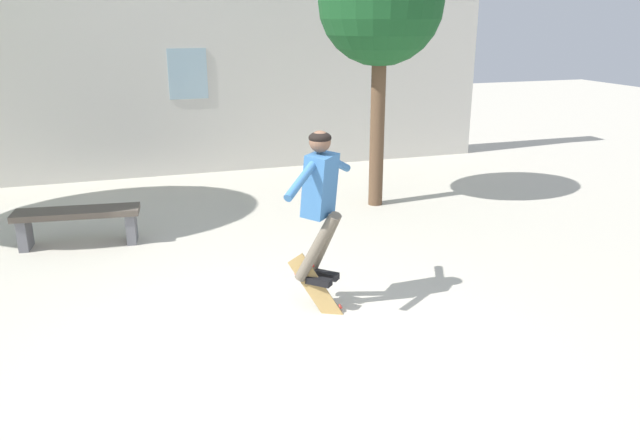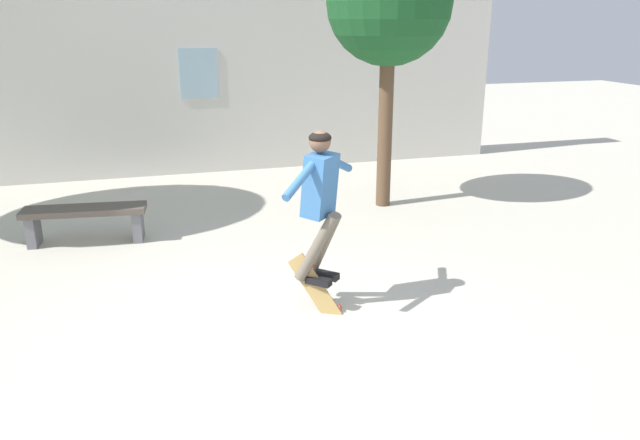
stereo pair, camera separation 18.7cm
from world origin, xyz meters
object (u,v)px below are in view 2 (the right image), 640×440
(park_bench, at_px, (85,217))
(skateboard_flipping, at_px, (317,292))
(skater, at_px, (320,193))
(tree_right, at_px, (389,4))

(park_bench, height_order, skateboard_flipping, skateboard_flipping)
(skater, relative_size, skateboard_flipping, 2.00)
(tree_right, relative_size, park_bench, 2.48)
(skater, bearing_deg, park_bench, 175.98)
(tree_right, xyz_separation_m, skater, (-2.00, -3.27, -1.81))
(skateboard_flipping, bearing_deg, tree_right, 98.74)
(park_bench, distance_m, skater, 3.77)
(park_bench, xyz_separation_m, skater, (2.43, -2.75, 0.88))
(park_bench, relative_size, skateboard_flipping, 2.08)
(park_bench, bearing_deg, tree_right, 13.30)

